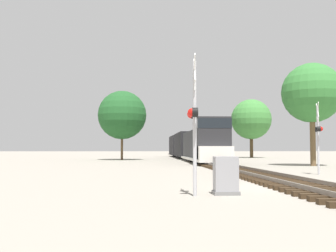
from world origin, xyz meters
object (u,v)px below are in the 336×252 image
Objects in this scene: freight_train at (188,145)px; tree_mid_background at (122,115)px; crossing_signal_far at (318,132)px; relay_cabinet at (226,176)px; crossing_signal_near at (194,117)px; tree_far_right at (312,93)px; tree_deep_background at (251,119)px.

tree_mid_background reaches higher than freight_train.
relay_cabinet is at bearing 157.88° from crossing_signal_far.
tree_far_right reaches higher than crossing_signal_near.
tree_deep_background reaches higher than crossing_signal_far.
tree_far_right is 25.62m from tree_mid_background.
tree_mid_background is 23.08m from tree_deep_background.
freight_train is at bearing 110.79° from tree_far_right.
tree_deep_background is at bearing 73.99° from relay_cabinet.
tree_mid_background is at bearing -168.52° from crossing_signal_near.
crossing_signal_far is at bearing -66.20° from tree_mid_background.
tree_mid_background is at bearing -151.13° from tree_deep_background.
freight_train is at bearing -145.24° from tree_deep_background.
relay_cabinet is 0.14× the size of tree_far_right.
tree_deep_background is (7.11, 40.83, 3.82)m from crossing_signal_far.
tree_deep_background is (11.12, 7.71, 4.31)m from freight_train.
tree_mid_background reaches higher than tree_far_right.
crossing_signal_far is 32.63m from tree_mid_background.
tree_mid_background is (-17.50, 18.72, -0.39)m from tree_far_right.
freight_train is at bearing 20.65° from tree_mid_background.
relay_cabinet is at bearing -94.41° from freight_train.
relay_cabinet is 24.07m from tree_far_right.
tree_deep_background reaches higher than relay_cabinet.
freight_train is at bearing 178.82° from crossing_signal_near.
crossing_signal_near is 52.97m from tree_deep_background.
freight_train is 33.36m from crossing_signal_far.
freight_train is 10.49m from tree_mid_background.
tree_far_right is (11.68, 20.27, 5.67)m from relay_cabinet.
freight_train is 14.20m from tree_deep_background.
tree_deep_background is (20.21, 11.14, 0.35)m from tree_mid_background.
tree_deep_background is (14.38, 50.13, 5.63)m from relay_cabinet.
tree_mid_background is 0.95× the size of tree_deep_background.
relay_cabinet is at bearing -119.94° from tree_far_right.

